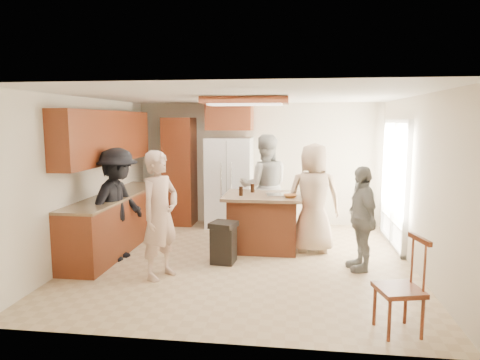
# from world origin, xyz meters

# --- Properties ---
(person_front_left) EXTENTS (0.69, 0.77, 1.75)m
(person_front_left) POSITION_xyz_m (-1.04, -0.84, 0.87)
(person_front_left) COLOR tan
(person_front_left) RESTS_ON ground
(person_behind_left) EXTENTS (1.00, 0.72, 1.90)m
(person_behind_left) POSITION_xyz_m (0.22, 1.39, 0.95)
(person_behind_left) COLOR gray
(person_behind_left) RESTS_ON ground
(person_behind_right) EXTENTS (0.90, 0.61, 1.79)m
(person_behind_right) POSITION_xyz_m (1.07, 0.60, 0.89)
(person_behind_right) COLOR tan
(person_behind_right) RESTS_ON ground
(person_side_right) EXTENTS (0.62, 0.96, 1.51)m
(person_side_right) POSITION_xyz_m (1.72, -0.17, 0.75)
(person_side_right) COLOR gray
(person_side_right) RESTS_ON ground
(person_counter) EXTENTS (0.74, 1.20, 1.73)m
(person_counter) POSITION_xyz_m (-1.93, -0.16, 0.87)
(person_counter) COLOR black
(person_counter) RESTS_ON ground
(left_cabinetry) EXTENTS (0.64, 3.00, 2.30)m
(left_cabinetry) POSITION_xyz_m (-2.24, 0.40, 0.96)
(left_cabinetry) COLOR maroon
(left_cabinetry) RESTS_ON ground
(back_wall_units) EXTENTS (1.80, 0.60, 2.45)m
(back_wall_units) POSITION_xyz_m (-1.33, 2.20, 1.38)
(back_wall_units) COLOR maroon
(back_wall_units) RESTS_ON ground
(refrigerator) EXTENTS (0.90, 0.76, 1.80)m
(refrigerator) POSITION_xyz_m (-0.55, 2.12, 0.90)
(refrigerator) COLOR white
(refrigerator) RESTS_ON ground
(kitchen_island) EXTENTS (1.28, 1.03, 0.93)m
(kitchen_island) POSITION_xyz_m (0.25, 0.63, 0.47)
(kitchen_island) COLOR brown
(kitchen_island) RESTS_ON ground
(island_items) EXTENTS (0.95, 0.71, 0.15)m
(island_items) POSITION_xyz_m (0.49, 0.56, 0.97)
(island_items) COLOR silver
(island_items) RESTS_ON kitchen_island
(trash_bin) EXTENTS (0.44, 0.44, 0.63)m
(trash_bin) POSITION_xyz_m (-0.29, -0.14, 0.32)
(trash_bin) COLOR black
(trash_bin) RESTS_ON ground
(spindle_chair) EXTENTS (0.51, 0.51, 0.99)m
(spindle_chair) POSITION_xyz_m (1.84, -2.04, 0.45)
(spindle_chair) COLOR maroon
(spindle_chair) RESTS_ON ground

